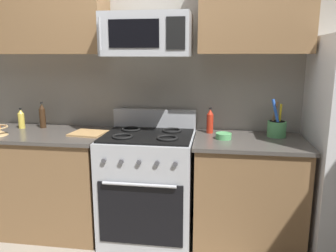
# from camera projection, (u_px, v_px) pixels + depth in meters

# --- Properties ---
(wall_back) EXTENTS (8.00, 0.10, 2.60)m
(wall_back) POSITION_uv_depth(u_px,v_px,m) (156.00, 85.00, 3.06)
(wall_back) COLOR #9E998E
(wall_back) RESTS_ON ground
(counter_left) EXTENTS (1.12, 0.65, 0.91)m
(counter_left) POSITION_uv_depth(u_px,v_px,m) (46.00, 181.00, 2.98)
(counter_left) COLOR olive
(counter_left) RESTS_ON ground
(range_oven) EXTENTS (0.76, 0.69, 1.09)m
(range_oven) POSITION_uv_depth(u_px,v_px,m) (149.00, 185.00, 2.85)
(range_oven) COLOR #B2B5BA
(range_oven) RESTS_ON ground
(counter_right) EXTENTS (0.89, 0.65, 0.91)m
(counter_right) POSITION_uv_depth(u_px,v_px,m) (247.00, 193.00, 2.73)
(counter_right) COLOR olive
(counter_right) RESTS_ON ground
(microwave) EXTENTS (0.70, 0.44, 0.33)m
(microwave) POSITION_uv_depth(u_px,v_px,m) (148.00, 35.00, 2.61)
(microwave) COLOR #B2B5BA
(upper_cabinets_left) EXTENTS (1.11, 0.34, 0.72)m
(upper_cabinets_left) POSITION_uv_depth(u_px,v_px,m) (43.00, 11.00, 2.84)
(upper_cabinets_left) COLOR olive
(upper_cabinets_right) EXTENTS (0.88, 0.34, 0.72)m
(upper_cabinets_right) POSITION_uv_depth(u_px,v_px,m) (255.00, 7.00, 2.59)
(upper_cabinets_right) COLOR olive
(utensil_crock) EXTENTS (0.15, 0.15, 0.32)m
(utensil_crock) POSITION_uv_depth(u_px,v_px,m) (277.00, 128.00, 2.72)
(utensil_crock) COLOR #59AD66
(utensil_crock) RESTS_ON counter_right
(cutting_board) EXTENTS (0.31, 0.28, 0.02)m
(cutting_board) POSITION_uv_depth(u_px,v_px,m) (88.00, 133.00, 2.82)
(cutting_board) COLOR tan
(cutting_board) RESTS_ON counter_left
(bottle_oil) EXTENTS (0.06, 0.06, 0.19)m
(bottle_oil) POSITION_uv_depth(u_px,v_px,m) (21.00, 119.00, 3.04)
(bottle_oil) COLOR gold
(bottle_oil) RESTS_ON counter_left
(bottle_soy) EXTENTS (0.06, 0.06, 0.24)m
(bottle_soy) POSITION_uv_depth(u_px,v_px,m) (42.00, 116.00, 3.05)
(bottle_soy) COLOR #382314
(bottle_soy) RESTS_ON counter_left
(bottle_hot_sauce) EXTENTS (0.06, 0.06, 0.22)m
(bottle_hot_sauce) POSITION_uv_depth(u_px,v_px,m) (210.00, 121.00, 2.85)
(bottle_hot_sauce) COLOR red
(bottle_hot_sauce) RESTS_ON counter_right
(prep_bowl) EXTENTS (0.13, 0.13, 0.05)m
(prep_bowl) POSITION_uv_depth(u_px,v_px,m) (224.00, 136.00, 2.66)
(prep_bowl) COLOR #59AD66
(prep_bowl) RESTS_ON counter_right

